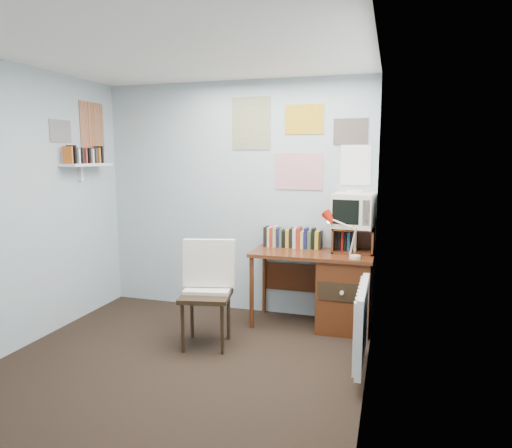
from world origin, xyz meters
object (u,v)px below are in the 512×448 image
at_px(crt_tv, 354,209).
at_px(wall_shelf, 87,165).
at_px(tv_riser, 353,240).
at_px(desk_chair, 206,296).
at_px(desk_lamp, 356,238).
at_px(desk, 339,289).
at_px(radiator, 362,323).

xyz_separation_m(crt_tv, wall_shelf, (-2.68, -0.51, 0.43)).
bearing_deg(tv_riser, desk_chair, -143.78).
relative_size(desk_lamp, wall_shelf, 0.61).
relative_size(desk, crt_tv, 3.08).
height_order(desk_lamp, wall_shelf, wall_shelf).
relative_size(desk, tv_riser, 3.00).
xyz_separation_m(desk, tv_riser, (0.12, 0.11, 0.48)).
height_order(desk, desk_lamp, desk_lamp).
bearing_deg(tv_riser, wall_shelf, -169.68).
bearing_deg(crt_tv, desk_chair, -137.27).
xyz_separation_m(crt_tv, radiator, (0.18, -1.06, -0.77)).
distance_m(desk, desk_chair, 1.34).
bearing_deg(desk, desk_chair, -144.59).
height_order(desk_lamp, crt_tv, crt_tv).
bearing_deg(tv_riser, radiator, -80.72).
height_order(radiator, wall_shelf, wall_shelf).
distance_m(crt_tv, radiator, 1.32).
xyz_separation_m(desk_lamp, tv_riser, (-0.04, 0.27, -0.06)).
height_order(crt_tv, wall_shelf, wall_shelf).
xyz_separation_m(desk, radiator, (0.29, -0.93, 0.01)).
distance_m(desk_chair, crt_tv, 1.68).
bearing_deg(radiator, desk, 107.24).
bearing_deg(wall_shelf, desk_lamp, 4.57).
distance_m(desk, desk_lamp, 0.59).
bearing_deg(radiator, desk_lamp, 99.46).
bearing_deg(desk_lamp, desk_chair, -154.31).
height_order(desk_lamp, tv_riser, desk_lamp).
bearing_deg(crt_tv, wall_shelf, -163.46).
distance_m(desk_lamp, radiator, 0.94).
xyz_separation_m(desk_chair, desk_lamp, (1.25, 0.62, 0.49)).
relative_size(desk, desk_chair, 1.29).
relative_size(desk_lamp, tv_riser, 0.95).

